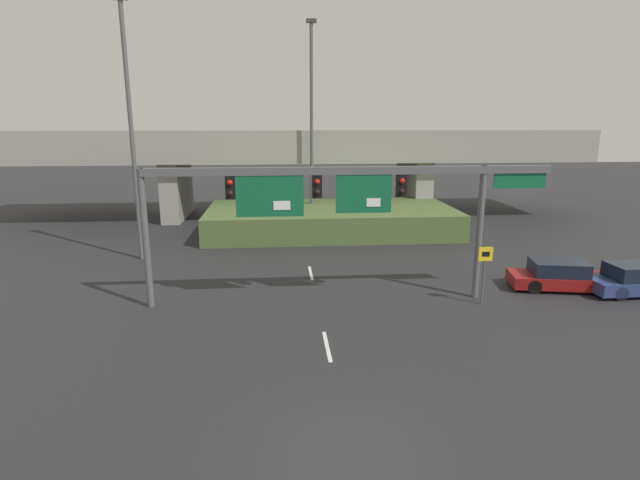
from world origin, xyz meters
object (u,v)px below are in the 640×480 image
Objects in this scene: highway_light_pole_far at (312,122)px; parked_sedan_mid_right at (637,280)px; highway_light_pole_near at (131,127)px; signal_gantry at (337,193)px; speed_limit_sign at (484,267)px; parked_sedan_near_right at (560,276)px.

parked_sedan_mid_right is at bearing -49.01° from highway_light_pole_far.
parked_sedan_mid_right is (23.90, -7.90, -6.66)m from highway_light_pole_near.
highway_light_pole_far is at bearing 89.97° from signal_gantry.
speed_limit_sign is 18.53m from highway_light_pole_far.
highway_light_pole_near reaches higher than parked_sedan_near_right.
speed_limit_sign reaches higher than parked_sedan_mid_right.
parked_sedan_mid_right is at bearing 5.63° from speed_limit_sign.
highway_light_pole_far is (10.23, 7.84, 0.23)m from highway_light_pole_near.
parked_sedan_near_right is 3.25m from parked_sedan_mid_right.
signal_gantry is at bearing -37.17° from highway_light_pole_near.
highway_light_pole_near is 0.97× the size of highway_light_pole_far.
parked_sedan_near_right is at bearing -54.60° from highway_light_pole_far.
speed_limit_sign is at bearing -148.51° from parked_sedan_near_right.
parked_sedan_near_right is at bearing 4.00° from signal_gantry.
speed_limit_sign is 0.18× the size of highway_light_pole_far.
signal_gantry is at bearing -90.03° from highway_light_pole_far.
signal_gantry is 15.83m from highway_light_pole_far.
signal_gantry reaches higher than parked_sedan_near_right.
highway_light_pole_near is at bearing 142.83° from signal_gantry.
parked_sedan_near_right is (10.56, 0.74, -4.12)m from signal_gantry.
highway_light_pole_far is 19.48m from parked_sedan_near_right.
highway_light_pole_near is (-10.22, 7.75, 2.56)m from signal_gantry.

